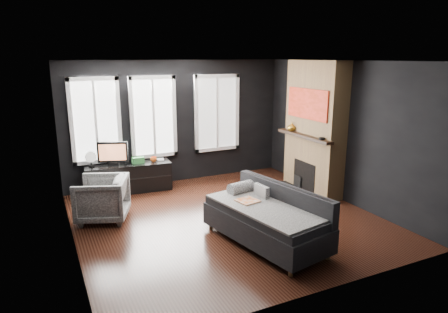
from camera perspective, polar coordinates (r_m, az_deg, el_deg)
name	(u,v)px	position (r m, az deg, el deg)	size (l,w,h in m)	color
floor	(226,219)	(7.09, 0.32, -8.88)	(5.00, 5.00, 0.00)	black
ceiling	(226,61)	(6.53, 0.35, 13.50)	(5.00, 5.00, 0.00)	white
wall_back	(177,122)	(8.96, -6.68, 4.90)	(5.00, 0.02, 2.70)	black
wall_left	(67,160)	(6.05, -21.49, -0.46)	(0.02, 5.00, 2.70)	black
wall_right	(342,132)	(8.07, 16.55, 3.39)	(0.02, 5.00, 2.70)	black
windows	(156,75)	(8.68, -9.65, 11.35)	(4.00, 0.16, 1.76)	white
fireplace	(315,128)	(8.39, 12.81, 4.02)	(0.70, 1.62, 2.70)	#93724C
sofa	(265,216)	(6.10, 5.94, -8.49)	(1.01, 2.01, 0.87)	#27272A
stripe_pillow	(261,195)	(6.41, 5.36, -5.51)	(0.08, 0.33, 0.33)	gray
armchair	(102,197)	(7.22, -17.05, -5.51)	(0.82, 0.77, 0.84)	silver
media_console	(129,177)	(8.64, -13.47, -2.90)	(1.74, 0.54, 0.60)	black
monitor	(113,152)	(8.44, -15.62, 0.61)	(0.62, 0.13, 0.55)	black
desk_fan	(91,159)	(8.50, -18.49, -0.29)	(0.23, 0.23, 0.33)	#9B9B9B
mug	(154,159)	(8.58, -10.02, -0.30)	(0.14, 0.11, 0.14)	#EA5B1A
book	(157,155)	(8.70, -9.57, 0.15)	(0.15, 0.02, 0.20)	#B0A58A
storage_box	(138,160)	(8.53, -12.19, -0.51)	(0.24, 0.15, 0.13)	#337D3A
mantel_vase	(292,127)	(8.60, 9.64, 4.20)	(0.18, 0.18, 0.18)	gold
mantel_clock	(322,139)	(7.83, 13.80, 2.51)	(0.11, 0.11, 0.04)	black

